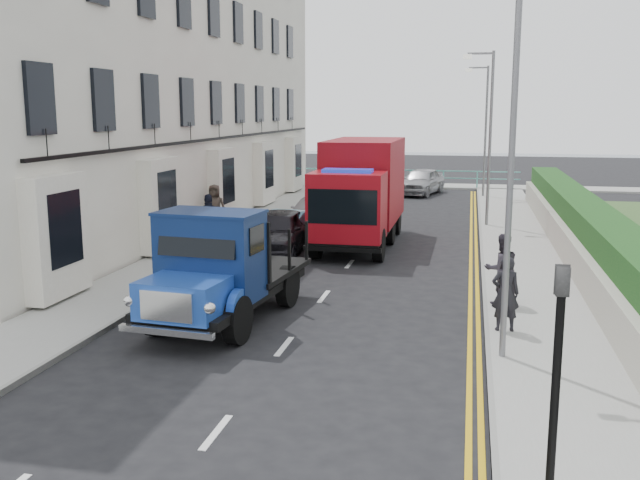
{
  "coord_description": "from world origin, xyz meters",
  "views": [
    {
      "loc": [
        3.57,
        -15.41,
        4.76
      ],
      "look_at": [
        -0.19,
        2.43,
        1.4
      ],
      "focal_mm": 40.0,
      "sensor_mm": 36.0,
      "label": 1
    }
  ],
  "objects": [
    {
      "name": "ground",
      "position": [
        0.0,
        0.0,
        0.0
      ],
      "size": [
        120.0,
        120.0,
        0.0
      ],
      "primitive_type": "plane",
      "color": "black",
      "rests_on": "ground"
    },
    {
      "name": "pavement_west",
      "position": [
        -5.2,
        9.0,
        0.06
      ],
      "size": [
        2.4,
        38.0,
        0.12
      ],
      "primitive_type": "cube",
      "color": "gray",
      "rests_on": "ground"
    },
    {
      "name": "pavement_east",
      "position": [
        5.3,
        9.0,
        0.06
      ],
      "size": [
        2.6,
        38.0,
        0.12
      ],
      "primitive_type": "cube",
      "color": "gray",
      "rests_on": "ground"
    },
    {
      "name": "promenade",
      "position": [
        0.0,
        29.0,
        0.06
      ],
      "size": [
        30.0,
        2.5,
        0.12
      ],
      "primitive_type": "cube",
      "color": "gray",
      "rests_on": "ground"
    },
    {
      "name": "sea_plane",
      "position": [
        0.0,
        60.0,
        0.0
      ],
      "size": [
        120.0,
        120.0,
        0.0
      ],
      "primitive_type": "plane",
      "color": "#4E606A",
      "rests_on": "ground"
    },
    {
      "name": "terrace_west",
      "position": [
        -9.47,
        13.0,
        7.17
      ],
      "size": [
        6.31,
        30.2,
        14.25
      ],
      "color": "white",
      "rests_on": "ground"
    },
    {
      "name": "garden_east",
      "position": [
        7.21,
        9.0,
        0.9
      ],
      "size": [
        1.45,
        28.0,
        1.75
      ],
      "color": "#B2AD9E",
      "rests_on": "ground"
    },
    {
      "name": "seafront_railing",
      "position": [
        0.0,
        28.2,
        0.58
      ],
      "size": [
        13.0,
        0.08,
        1.11
      ],
      "color": "#59B2A5",
      "rests_on": "ground"
    },
    {
      "name": "lamp_near",
      "position": [
        4.18,
        -2.0,
        4.0
      ],
      "size": [
        1.23,
        0.18,
        7.0
      ],
      "color": "slate",
      "rests_on": "ground"
    },
    {
      "name": "lamp_mid",
      "position": [
        4.18,
        14.0,
        4.0
      ],
      "size": [
        1.23,
        0.18,
        7.0
      ],
      "color": "slate",
      "rests_on": "ground"
    },
    {
      "name": "lamp_far",
      "position": [
        4.18,
        24.0,
        4.0
      ],
      "size": [
        1.23,
        0.18,
        7.0
      ],
      "color": "slate",
      "rests_on": "ground"
    },
    {
      "name": "traffic_signal",
      "position": [
        4.6,
        -7.5,
        2.07
      ],
      "size": [
        0.16,
        0.2,
        3.1
      ],
      "color": "black",
      "rests_on": "ground"
    },
    {
      "name": "bedford_lorry",
      "position": [
        -1.81,
        -1.04,
        1.19
      ],
      "size": [
        2.65,
        5.62,
        2.57
      ],
      "rotation": [
        0.0,
        0.0,
        -0.1
      ],
      "color": "black",
      "rests_on": "ground"
    },
    {
      "name": "red_lorry",
      "position": [
        -0.17,
        9.36,
        1.96
      ],
      "size": [
        2.43,
        7.04,
        3.68
      ],
      "rotation": [
        0.0,
        0.0,
        -0.0
      ],
      "color": "black",
      "rests_on": "ground"
    },
    {
      "name": "parked_car_front",
      "position": [
        -2.6,
        7.0,
        0.75
      ],
      "size": [
        1.98,
        4.49,
        1.5
      ],
      "primitive_type": "imported",
      "rotation": [
        0.0,
        0.0,
        0.05
      ],
      "color": "black",
      "rests_on": "ground"
    },
    {
      "name": "parked_car_mid",
      "position": [
        -2.6,
        8.03,
        0.64
      ],
      "size": [
        1.81,
        4.02,
        1.28
      ],
      "primitive_type": "imported",
      "rotation": [
        0.0,
        0.0,
        -0.12
      ],
      "color": "#63AED4",
      "rests_on": "ground"
    },
    {
      "name": "parked_car_rear",
      "position": [
        -2.6,
        12.69,
        0.62
      ],
      "size": [
        1.95,
        4.35,
        1.24
      ],
      "primitive_type": "imported",
      "rotation": [
        0.0,
        0.0,
        -0.05
      ],
      "color": "#BCBAC0",
      "rests_on": "ground"
    },
    {
      "name": "seafront_car_left",
      "position": [
        -2.99,
        24.78,
        0.71
      ],
      "size": [
        2.58,
        5.24,
        1.43
      ],
      "primitive_type": "imported",
      "rotation": [
        0.0,
        0.0,
        3.1
      ],
      "color": "black",
      "rests_on": "ground"
    },
    {
      "name": "seafront_car_right",
      "position": [
        0.89,
        24.96,
        0.75
      ],
      "size": [
        2.77,
        4.68,
        1.49
      ],
      "primitive_type": "imported",
      "rotation": [
        0.0,
        0.0,
        -0.24
      ],
      "color": "#9D9DA1",
      "rests_on": "ground"
    },
    {
      "name": "pedestrian_east_near",
      "position": [
        4.4,
        -0.35,
        0.93
      ],
      "size": [
        0.63,
        0.45,
        1.61
      ],
      "primitive_type": "imported",
      "rotation": [
        0.0,
        0.0,
        3.25
      ],
      "color": "black",
      "rests_on": "pavement_east"
    },
    {
      "name": "pedestrian_east_far",
      "position": [
        4.4,
        1.79,
        0.98
      ],
      "size": [
        1.0,
        0.88,
        1.72
      ],
      "primitive_type": "imported",
      "rotation": [
        0.0,
        0.0,
        3.45
      ],
      "color": "#2E2A33",
      "rests_on": "pavement_east"
    },
    {
      "name": "pedestrian_west_near",
      "position": [
        -4.84,
        6.68,
        1.06
      ],
      "size": [
        1.19,
        0.76,
        1.88
      ],
      "primitive_type": "imported",
      "rotation": [
        0.0,
        0.0,
        3.44
      ],
      "color": "black",
      "rests_on": "pavement_west"
    },
    {
      "name": "pedestrian_west_far",
      "position": [
        -6.0,
        10.31,
        1.02
      ],
      "size": [
        0.94,
        0.67,
        1.8
      ],
      "primitive_type": "imported",
      "rotation": [
        0.0,
        0.0,
        0.11
      ],
      "color": "#382F28",
      "rests_on": "pavement_west"
    }
  ]
}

